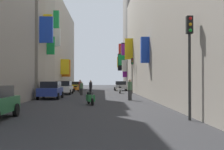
% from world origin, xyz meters
% --- Properties ---
extents(ground_plane, '(140.00, 140.00, 0.00)m').
position_xyz_m(ground_plane, '(0.00, 30.00, 0.00)').
color(ground_plane, '#2D2D30').
extents(building_left_mid_b, '(7.25, 3.48, 15.69)m').
position_xyz_m(building_left_mid_b, '(-7.98, 27.29, 7.84)').
color(building_left_mid_b, '#9E9384').
rests_on(building_left_mid_b, ground).
extents(building_left_mid_c, '(7.24, 6.27, 16.37)m').
position_xyz_m(building_left_mid_c, '(-7.98, 32.16, 8.18)').
color(building_left_mid_c, '#9E9384').
rests_on(building_left_mid_c, ground).
extents(building_left_far, '(7.23, 24.71, 13.38)m').
position_xyz_m(building_left_far, '(-8.00, 47.64, 6.69)').
color(building_left_far, '#B2A899').
rests_on(building_left_far, ground).
extents(building_right_near, '(7.08, 48.62, 13.73)m').
position_xyz_m(building_right_near, '(8.00, 24.31, 6.86)').
color(building_right_near, '#B2A899').
rests_on(building_right_near, ground).
extents(building_right_mid_a, '(6.96, 4.05, 21.68)m').
position_xyz_m(building_right_mid_a, '(7.97, 50.64, 10.80)').
color(building_right_mid_a, slate).
rests_on(building_right_mid_a, ground).
extents(building_right_mid_b, '(7.36, 7.33, 20.48)m').
position_xyz_m(building_right_mid_b, '(7.97, 56.33, 10.20)').
color(building_right_mid_b, gray).
rests_on(building_right_mid_b, ground).
extents(parked_car_yellow, '(1.98, 4.04, 1.41)m').
position_xyz_m(parked_car_yellow, '(-3.67, 50.00, 0.75)').
color(parked_car_yellow, gold).
rests_on(parked_car_yellow, ground).
extents(parked_car_white, '(2.01, 4.48, 1.57)m').
position_xyz_m(parked_car_white, '(-3.75, 34.12, 0.81)').
color(parked_car_white, white).
rests_on(parked_car_white, ground).
extents(parked_car_blue, '(1.93, 4.04, 1.56)m').
position_xyz_m(parked_car_blue, '(-3.77, 25.26, 0.81)').
color(parked_car_blue, navy).
rests_on(parked_car_blue, ground).
extents(parked_car_silver, '(1.94, 4.05, 1.50)m').
position_xyz_m(parked_car_silver, '(3.67, 45.79, 0.78)').
color(parked_car_silver, '#B7B7BC').
rests_on(parked_car_silver, ground).
extents(scooter_orange, '(0.78, 1.91, 1.13)m').
position_xyz_m(scooter_orange, '(-2.96, 41.94, 0.46)').
color(scooter_orange, orange).
rests_on(scooter_orange, ground).
extents(scooter_white, '(0.45, 1.86, 1.13)m').
position_xyz_m(scooter_white, '(3.08, 36.44, 0.46)').
color(scooter_white, silver).
rests_on(scooter_white, ground).
extents(scooter_green, '(0.67, 1.74, 1.13)m').
position_xyz_m(scooter_green, '(0.10, 18.52, 0.46)').
color(scooter_green, '#287F3D').
rests_on(scooter_green, ground).
extents(pedestrian_crossing, '(0.47, 0.47, 1.71)m').
position_xyz_m(pedestrian_crossing, '(-2.03, 37.28, 0.86)').
color(pedestrian_crossing, '#3D3D3D').
rests_on(pedestrian_crossing, ground).
extents(pedestrian_near_left, '(0.45, 0.45, 1.77)m').
position_xyz_m(pedestrian_near_left, '(3.21, 22.98, 0.89)').
color(pedestrian_near_left, '#393939').
rests_on(pedestrian_near_left, ground).
extents(pedestrian_near_right, '(0.53, 0.53, 1.64)m').
position_xyz_m(pedestrian_near_right, '(-0.52, 33.93, 0.82)').
color(pedestrian_near_right, black).
rests_on(pedestrian_near_right, ground).
extents(pedestrian_mid_street, '(0.54, 0.54, 1.54)m').
position_xyz_m(pedestrian_mid_street, '(-1.46, 31.74, 0.76)').
color(pedestrian_mid_street, '#2C2C2C').
rests_on(pedestrian_mid_street, ground).
extents(traffic_light_near_corner, '(0.26, 0.34, 4.41)m').
position_xyz_m(traffic_light_near_corner, '(4.57, 35.62, 2.99)').
color(traffic_light_near_corner, '#2D2D2D').
rests_on(traffic_light_near_corner, ground).
extents(traffic_light_far_corner, '(0.26, 0.34, 4.42)m').
position_xyz_m(traffic_light_far_corner, '(4.65, 10.32, 3.00)').
color(traffic_light_far_corner, '#2D2D2D').
rests_on(traffic_light_far_corner, ground).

